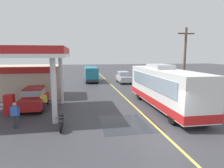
% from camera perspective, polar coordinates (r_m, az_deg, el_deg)
% --- Properties ---
extents(ground, '(120.00, 120.00, 0.00)m').
position_cam_1_polar(ground, '(29.89, -0.38, -0.10)').
color(ground, '#38383D').
extents(lane_divider_stripe, '(0.16, 50.00, 0.01)m').
position_cam_1_polar(lane_divider_stripe, '(25.04, 1.47, -1.82)').
color(lane_divider_stripe, '#D8CC4C').
rests_on(lane_divider_stripe, ground).
extents(wet_puddle_patch, '(3.64, 3.76, 0.01)m').
position_cam_1_polar(wet_puddle_patch, '(13.30, 4.71, -11.43)').
color(wet_puddle_patch, '#26282D').
rests_on(wet_puddle_patch, ground).
extents(coach_bus_main, '(2.60, 11.04, 3.69)m').
position_cam_1_polar(coach_bus_main, '(17.13, 15.00, -1.19)').
color(coach_bus_main, white).
rests_on(coach_bus_main, ground).
extents(gas_station_roadside, '(9.10, 11.95, 5.10)m').
position_cam_1_polar(gas_station_roadside, '(20.72, -24.65, 2.52)').
color(gas_station_roadside, '#B21E1E').
rests_on(gas_station_roadside, ground).
extents(car_at_pump, '(1.70, 4.20, 1.82)m').
position_cam_1_polar(car_at_pump, '(17.69, -21.72, -3.54)').
color(car_at_pump, maroon).
rests_on(car_at_pump, ground).
extents(minibus_opposing_lane, '(2.04, 6.13, 2.44)m').
position_cam_1_polar(minibus_opposing_lane, '(32.91, -6.16, 3.24)').
color(minibus_opposing_lane, teal).
rests_on(minibus_opposing_lane, ground).
extents(motorcycle_parked_forecourt, '(0.55, 1.80, 0.92)m').
position_cam_1_polar(motorcycle_parked_forecourt, '(12.59, -14.56, -10.73)').
color(motorcycle_parked_forecourt, black).
rests_on(motorcycle_parked_forecourt, ground).
extents(pedestrian_near_pump, '(0.55, 0.22, 1.66)m').
position_cam_1_polar(pedestrian_near_pump, '(16.38, -19.43, -4.65)').
color(pedestrian_near_pump, '#33333F').
rests_on(pedestrian_near_pump, ground).
extents(pedestrian_by_shop, '(0.55, 0.22, 1.66)m').
position_cam_1_polar(pedestrian_by_shop, '(13.56, -26.54, -7.82)').
color(pedestrian_by_shop, '#33333F').
rests_on(pedestrian_by_shop, ground).
extents(car_trailing_behind_bus, '(1.70, 4.20, 1.82)m').
position_cam_1_polar(car_trailing_behind_bus, '(31.41, 3.37, 2.18)').
color(car_trailing_behind_bus, '#B2B2B7').
rests_on(car_trailing_behind_bus, ground).
extents(utility_pole_roadside, '(1.80, 0.24, 7.27)m').
position_cam_1_polar(utility_pole_roadside, '(21.77, 20.49, 6.16)').
color(utility_pole_roadside, brown).
rests_on(utility_pole_roadside, ground).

